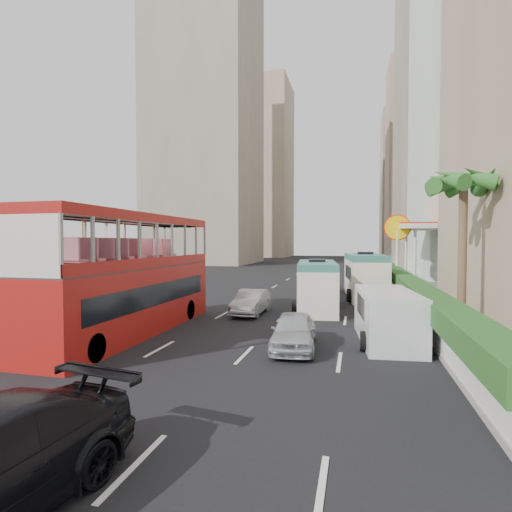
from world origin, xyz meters
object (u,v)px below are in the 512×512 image
(double_decker_bus, at_px, (130,274))
(shell_station, at_px, (434,255))
(palm_tree, at_px, (462,254))
(van_asset, at_px, (322,293))
(car_silver_lane_a, at_px, (251,314))
(minibus_near, at_px, (317,286))
(panel_van_far, at_px, (367,271))
(minibus_far, at_px, (365,276))
(car_silver_lane_b, at_px, (294,349))
(panel_van_near, at_px, (387,316))

(double_decker_bus, height_order, shell_station, shell_station)
(palm_tree, bearing_deg, van_asset, 121.52)
(car_silver_lane_a, xyz_separation_m, palm_tree, (9.99, -1.63, 3.38))
(minibus_near, distance_m, panel_van_far, 17.95)
(minibus_near, distance_m, minibus_far, 6.40)
(car_silver_lane_b, xyz_separation_m, shell_station, (8.88, 23.79, 2.75))
(panel_van_near, distance_m, shell_station, 22.64)
(minibus_far, xyz_separation_m, panel_van_far, (0.42, 11.88, -0.46))
(panel_van_far, relative_size, palm_tree, 0.83)
(double_decker_bus, bearing_deg, van_asset, 65.99)
(van_asset, xyz_separation_m, panel_van_far, (3.48, 10.10, 1.06))
(panel_van_far, xyz_separation_m, shell_station, (5.68, -2.45, 1.69))
(palm_tree, bearing_deg, minibus_near, 150.39)
(car_silver_lane_a, relative_size, shell_station, 0.49)
(minibus_near, bearing_deg, minibus_far, 58.17)
(car_silver_lane_a, xyz_separation_m, minibus_near, (3.33, 2.16, 1.38))
(car_silver_lane_a, xyz_separation_m, car_silver_lane_b, (3.31, -6.42, 0.00))
(minibus_far, height_order, palm_tree, palm_tree)
(car_silver_lane_b, bearing_deg, minibus_far, 74.24)
(panel_van_near, bearing_deg, minibus_far, 87.11)
(car_silver_lane_a, xyz_separation_m, van_asset, (3.03, 9.72, 0.00))
(van_asset, height_order, panel_van_far, panel_van_far)
(car_silver_lane_a, relative_size, van_asset, 0.81)
(minibus_far, bearing_deg, palm_tree, -73.62)
(minibus_near, xyz_separation_m, panel_van_far, (3.18, 17.66, -0.32))
(van_asset, height_order, panel_van_near, panel_van_near)
(minibus_near, distance_m, panel_van_near, 7.47)
(shell_station, bearing_deg, minibus_near, -120.21)
(car_silver_lane_b, bearing_deg, minibus_near, 85.06)
(van_asset, xyz_separation_m, shell_station, (9.16, 7.65, 2.75))
(car_silver_lane_b, distance_m, shell_station, 25.54)
(minibus_far, relative_size, panel_van_far, 1.29)
(panel_van_near, bearing_deg, palm_tree, 35.49)
(panel_van_far, distance_m, palm_tree, 21.85)
(minibus_far, bearing_deg, panel_van_near, -93.14)
(panel_van_far, relative_size, shell_station, 0.66)
(van_asset, bearing_deg, palm_tree, -59.60)
(double_decker_bus, xyz_separation_m, minibus_far, (9.90, 13.56, -1.01))
(car_silver_lane_b, distance_m, minibus_far, 14.70)
(van_asset, relative_size, minibus_far, 0.71)
(double_decker_bus, distance_m, minibus_near, 10.63)
(panel_van_far, bearing_deg, shell_station, -31.26)
(van_asset, distance_m, minibus_far, 3.86)
(car_silver_lane_a, height_order, panel_van_far, panel_van_far)
(car_silver_lane_b, distance_m, van_asset, 16.14)
(panel_van_near, bearing_deg, car_silver_lane_a, 140.31)
(car_silver_lane_a, distance_m, van_asset, 10.18)
(panel_van_near, height_order, palm_tree, palm_tree)
(palm_tree, height_order, shell_station, palm_tree)
(double_decker_bus, relative_size, minibus_far, 1.60)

